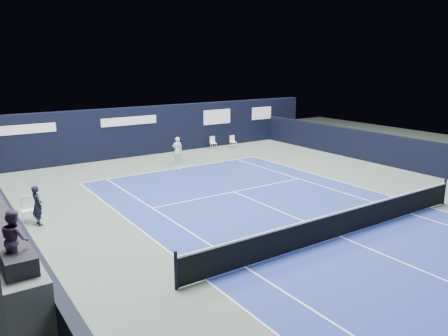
# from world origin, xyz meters

# --- Properties ---
(ground) EXTENTS (48.00, 48.00, 0.00)m
(ground) POSITION_xyz_m (0.00, 2.00, 0.00)
(ground) COLOR #4E5D54
(ground) RESTS_ON ground
(court_surface) EXTENTS (10.97, 23.77, 0.01)m
(court_surface) POSITION_xyz_m (0.00, 0.00, 0.00)
(court_surface) COLOR navy
(court_surface) RESTS_ON ground
(enclosure_wall_right) EXTENTS (0.30, 22.00, 1.80)m
(enclosure_wall_right) POSITION_xyz_m (10.50, 6.00, 0.90)
(enclosure_wall_right) COLOR black
(enclosure_wall_right) RESTS_ON ground
(folding_chair_back_a) EXTENTS (0.42, 0.44, 0.85)m
(folding_chair_back_a) POSITION_xyz_m (4.81, 15.70, 0.56)
(folding_chair_back_a) COLOR white
(folding_chair_back_a) RESTS_ON ground
(folding_chair_back_b) EXTENTS (0.41, 0.40, 0.85)m
(folding_chair_back_b) POSITION_xyz_m (6.16, 15.18, 0.49)
(folding_chair_back_b) COLOR white
(folding_chair_back_b) RESTS_ON ground
(line_judge_chair) EXTENTS (0.48, 0.46, 0.98)m
(line_judge_chair) POSITION_xyz_m (-8.65, 7.65, 0.56)
(line_judge_chair) COLOR silver
(line_judge_chair) RESTS_ON ground
(line_judge) EXTENTS (0.44, 0.60, 1.51)m
(line_judge) POSITION_xyz_m (-8.39, 7.06, 0.76)
(line_judge) COLOR black
(line_judge) RESTS_ON ground
(court_markings) EXTENTS (11.03, 23.83, 0.00)m
(court_markings) POSITION_xyz_m (0.00, 0.00, 0.01)
(court_markings) COLOR white
(court_markings) RESTS_ON court_surface
(tennis_net) EXTENTS (12.90, 0.10, 1.10)m
(tennis_net) POSITION_xyz_m (0.00, 0.00, 0.51)
(tennis_net) COLOR black
(tennis_net) RESTS_ON ground
(back_sponsor_wall) EXTENTS (26.00, 0.63, 3.10)m
(back_sponsor_wall) POSITION_xyz_m (0.01, 16.50, 1.55)
(back_sponsor_wall) COLOR black
(back_sponsor_wall) RESTS_ON ground
(side_barrier_left) EXTENTS (0.33, 22.00, 1.20)m
(side_barrier_left) POSITION_xyz_m (-9.50, 5.97, 0.60)
(side_barrier_left) COLOR black
(side_barrier_left) RESTS_ON ground
(tennis_player) EXTENTS (0.68, 0.90, 1.57)m
(tennis_player) POSITION_xyz_m (0.69, 13.12, 0.79)
(tennis_player) COLOR white
(tennis_player) RESTS_ON ground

